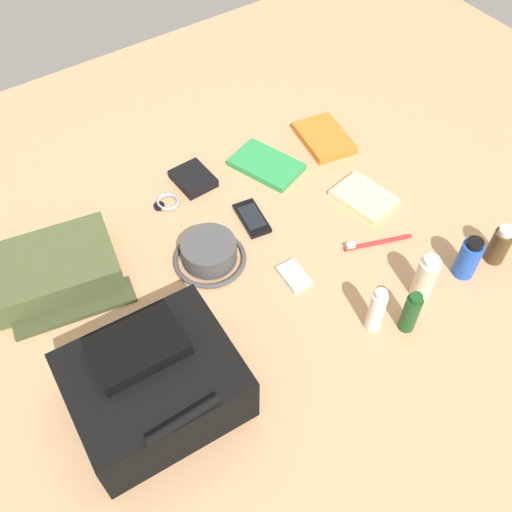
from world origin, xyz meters
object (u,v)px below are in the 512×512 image
at_px(shampoo_bottle, 411,313).
at_px(wallet, 193,179).
at_px(backpack, 154,384).
at_px(bucket_hat, 209,253).
at_px(lotion_bottle, 425,277).
at_px(toothbrush, 374,243).
at_px(media_player, 294,276).
at_px(toothpaste_tube, 376,311).
at_px(notepad, 364,197).
at_px(toiletry_pouch, 54,271).
at_px(wristwatch, 167,202).
at_px(cologne_bottle, 500,245).
at_px(paperback_novel, 324,138).
at_px(cell_phone, 252,218).
at_px(deodorant_spray, 468,258).
at_px(travel_guidebook, 266,165).

xyz_separation_m(shampoo_bottle, wallet, (0.16, -0.65, -0.04)).
relative_size(backpack, bucket_hat, 1.86).
relative_size(lotion_bottle, toothbrush, 0.75).
xyz_separation_m(bucket_hat, media_player, (-0.14, 0.15, -0.02)).
xyz_separation_m(bucket_hat, shampoo_bottle, (-0.26, 0.40, 0.03)).
bearing_deg(toothpaste_tube, lotion_bottle, -177.72).
height_order(shampoo_bottle, notepad, shampoo_bottle).
xyz_separation_m(bucket_hat, toothpaste_tube, (-0.20, 0.36, 0.04)).
bearing_deg(wallet, toothbrush, 117.86).
height_order(toiletry_pouch, toothpaste_tube, toothpaste_tube).
xyz_separation_m(lotion_bottle, wristwatch, (0.34, -0.57, -0.05)).
height_order(cologne_bottle, lotion_bottle, lotion_bottle).
height_order(media_player, wristwatch, same).
bearing_deg(toothpaste_tube, cologne_bottle, 176.91).
xyz_separation_m(backpack, wristwatch, (-0.28, -0.47, -0.07)).
height_order(backpack, toothbrush, backpack).
bearing_deg(toothpaste_tube, media_player, -73.24).
relative_size(toothpaste_tube, wristwatch, 1.83).
height_order(cologne_bottle, media_player, cologne_bottle).
height_order(backpack, notepad, backpack).
xyz_separation_m(toothpaste_tube, media_player, (0.06, -0.20, -0.06)).
xyz_separation_m(toothpaste_tube, paperback_novel, (-0.30, -0.54, -0.05)).
distance_m(lotion_bottle, cell_phone, 0.45).
xyz_separation_m(cologne_bottle, media_player, (0.43, -0.22, -0.05)).
height_order(cologne_bottle, deodorant_spray, deodorant_spray).
bearing_deg(toothpaste_tube, toiletry_pouch, -44.30).
bearing_deg(lotion_bottle, wallet, -67.87).
bearing_deg(notepad, toiletry_pouch, -25.48).
distance_m(cologne_bottle, shampoo_bottle, 0.31).
height_order(lotion_bottle, toothbrush, lotion_bottle).
relative_size(bucket_hat, toothbrush, 1.05).
bearing_deg(toothbrush, toothpaste_tube, 47.64).
height_order(travel_guidebook, media_player, travel_guidebook).
bearing_deg(wallet, media_player, 92.46).
height_order(backpack, toothpaste_tube, backpack).
bearing_deg(cologne_bottle, media_player, -27.67).
xyz_separation_m(backpack, travel_guidebook, (-0.57, -0.44, -0.06)).
bearing_deg(travel_guidebook, toothbrush, 99.20).
bearing_deg(travel_guidebook, media_player, 64.96).
bearing_deg(wristwatch, paperback_novel, 176.04).
height_order(media_player, notepad, notepad).
bearing_deg(toiletry_pouch, cologne_bottle, 149.22).
bearing_deg(lotion_bottle, deodorant_spray, 173.85).
relative_size(cologne_bottle, paperback_novel, 0.56).
height_order(deodorant_spray, toothpaste_tube, toothpaste_tube).
xyz_separation_m(media_player, toothbrush, (-0.22, 0.03, 0.00)).
height_order(toothpaste_tube, wristwatch, toothpaste_tube).
xyz_separation_m(backpack, bucket_hat, (-0.27, -0.25, -0.05)).
height_order(media_player, wallet, wallet).
bearing_deg(lotion_bottle, toothbrush, -92.84).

